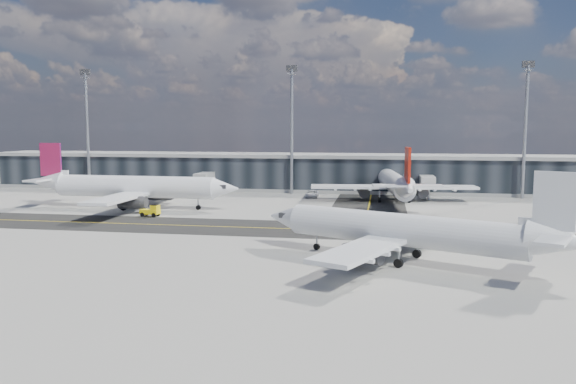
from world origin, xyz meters
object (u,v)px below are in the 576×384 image
Objects in this scene: airliner_redtail at (394,183)px; airliner_af at (133,187)px; service_van at (312,194)px; airliner_near at (406,231)px; baggage_tug at (152,211)px.

airliner_af is at bearing -167.77° from airliner_redtail.
airliner_af reaches higher than service_van.
service_van is at bearing 126.13° from airliner_af.
baggage_tug is at bearing 81.95° from airliner_near.
airliner_near reaches higher than baggage_tug.
baggage_tug reaches higher than service_van.
airliner_af is at bearing -132.45° from baggage_tug.
airliner_near is at bearing -96.20° from airliner_redtail.
airliner_redtail is 1.13× the size of airliner_near.
airliner_redtail reaches higher than airliner_near.
baggage_tug is 38.81m from service_van.
baggage_tug is at bearing 41.35° from airliner_af.
airliner_af reaches higher than airliner_near.
airliner_redtail is (48.59, 16.65, -0.13)m from airliner_af.
airliner_redtail is 7.10× the size of service_van.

